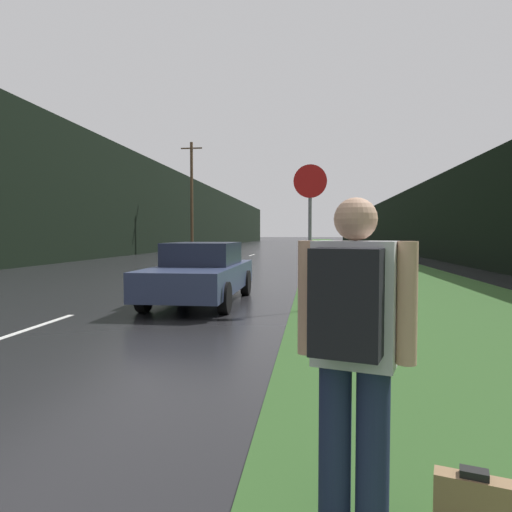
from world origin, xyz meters
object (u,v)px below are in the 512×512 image
object	(u,v)px
stop_sign	(310,222)
hitchhiker_with_backpack	(353,345)
car_passing_near	(202,272)
suitcase	(473,508)

from	to	relation	value
stop_sign	hitchhiker_with_backpack	size ratio (longest dim) A/B	1.70
hitchhiker_with_backpack	car_passing_near	world-z (taller)	hitchhiker_with_backpack
stop_sign	suitcase	size ratio (longest dim) A/B	7.49
suitcase	car_passing_near	xyz separation A→B (m)	(-3.41, 7.94, 0.53)
hitchhiker_with_backpack	car_passing_near	bearing A→B (deg)	125.73
suitcase	hitchhiker_with_backpack	bearing A→B (deg)	-158.27
stop_sign	suitcase	xyz separation A→B (m)	(0.90, -6.97, -1.66)
hitchhiker_with_backpack	suitcase	world-z (taller)	hitchhiker_with_backpack
stop_sign	hitchhiker_with_backpack	distance (m)	7.08
stop_sign	suitcase	world-z (taller)	stop_sign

